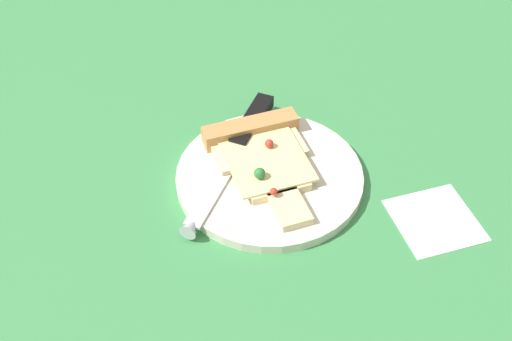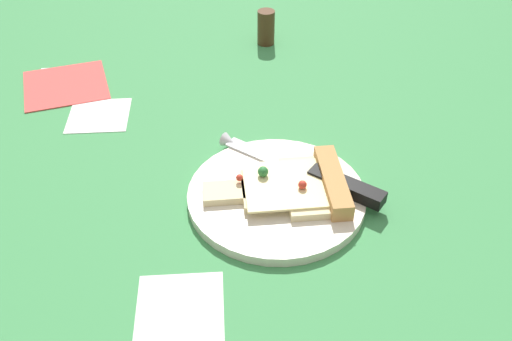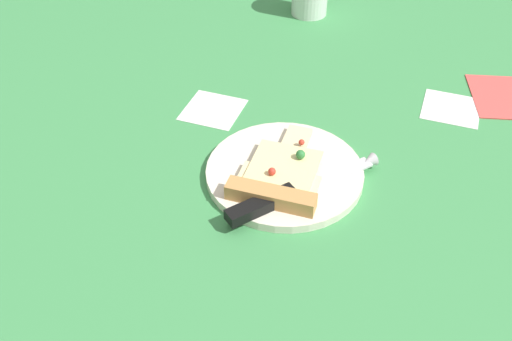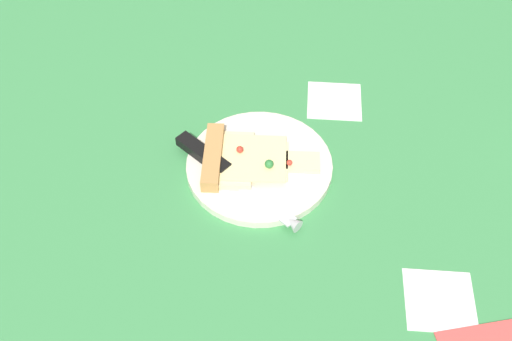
% 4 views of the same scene
% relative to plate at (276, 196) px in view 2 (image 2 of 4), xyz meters
% --- Properties ---
extents(ground_plane, '(1.57, 1.57, 0.03)m').
position_rel_plate_xyz_m(ground_plane, '(0.03, -0.03, -0.02)').
color(ground_plane, '#3D8C4C').
rests_on(ground_plane, ground).
extents(plate, '(0.22, 0.22, 0.01)m').
position_rel_plate_xyz_m(plate, '(0.00, 0.00, 0.00)').
color(plate, silver).
rests_on(plate, ground_plane).
extents(pizza_slice, '(0.12, 0.18, 0.03)m').
position_rel_plate_xyz_m(pizza_slice, '(0.00, -0.03, 0.01)').
color(pizza_slice, beige).
rests_on(pizza_slice, plate).
extents(knife, '(0.17, 0.20, 0.02)m').
position_rel_plate_xyz_m(knife, '(0.02, -0.05, 0.01)').
color(knife, silver).
rests_on(knife, plate).
extents(pepper_shaker, '(0.03, 0.03, 0.06)m').
position_rel_plate_xyz_m(pepper_shaker, '(0.43, -0.02, 0.02)').
color(pepper_shaker, '#4C2D19').
rests_on(pepper_shaker, ground_plane).
extents(napkin, '(0.16, 0.16, 0.00)m').
position_rel_plate_xyz_m(napkin, '(0.30, 0.32, -0.00)').
color(napkin, '#E54C47').
rests_on(napkin, ground_plane).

